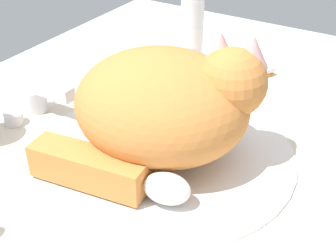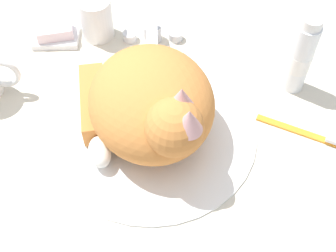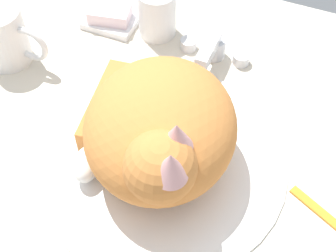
{
  "view_description": "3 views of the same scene",
  "coord_description": "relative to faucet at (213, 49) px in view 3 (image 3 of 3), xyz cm",
  "views": [
    {
      "loc": [
        -44.17,
        -27.8,
        37.53
      ],
      "look_at": [
        1.28,
        -0.16,
        3.96
      ],
      "focal_mm": 51.23,
      "sensor_mm": 36.0,
      "label": 1
    },
    {
      "loc": [
        1.67,
        -44.45,
        61.22
      ],
      "look_at": [
        2.55,
        -1.96,
        3.95
      ],
      "focal_mm": 47.2,
      "sensor_mm": 36.0,
      "label": 2
    },
    {
      "loc": [
        15.64,
        -35.56,
        58.55
      ],
      "look_at": [
        -0.19,
        3.0,
        4.35
      ],
      "focal_mm": 53.06,
      "sensor_mm": 36.0,
      "label": 3
    }
  ],
  "objects": [
    {
      "name": "soap_dish",
      "position": [
        -19.42,
        1.46,
        -1.77
      ],
      "size": [
        9.0,
        6.4,
        1.2
      ],
      "primitive_type": "cube",
      "color": "white",
      "rests_on": "ground_plane"
    },
    {
      "name": "soap_bar",
      "position": [
        -19.42,
        1.46,
        -0.02
      ],
      "size": [
        7.69,
        5.71,
        2.3
      ],
      "primitive_type": "cube",
      "rotation": [
        0.0,
        0.0,
        0.19
      ],
      "color": "silver",
      "rests_on": "soap_dish"
    },
    {
      "name": "sink_basin",
      "position": [
        0.0,
        -21.8,
        -2.0
      ],
      "size": [
        35.46,
        35.46,
        0.74
      ],
      "primitive_type": "cylinder",
      "color": "white",
      "rests_on": "ground_plane"
    },
    {
      "name": "faucet",
      "position": [
        0.0,
        0.0,
        0.0
      ],
      "size": [
        12.02,
        9.3,
        5.62
      ],
      "color": "silver",
      "rests_on": "ground_plane"
    },
    {
      "name": "coffee_mug",
      "position": [
        -30.91,
        -12.46,
        2.51
      ],
      "size": [
        12.11,
        7.68,
        9.76
      ],
      "color": "white",
      "rests_on": "ground_plane"
    },
    {
      "name": "ground_plane",
      "position": [
        0.0,
        -21.8,
        -3.87
      ],
      "size": [
        110.0,
        82.5,
        3.0
      ],
      "primitive_type": "cube",
      "color": "beige"
    },
    {
      "name": "rinse_cup",
      "position": [
        -11.0,
        2.69,
        1.85
      ],
      "size": [
        6.36,
        6.36,
        8.43
      ],
      "color": "white",
      "rests_on": "ground_plane"
    },
    {
      "name": "cat",
      "position": [
        -0.03,
        -22.63,
        5.57
      ],
      "size": [
        25.16,
        26.05,
        16.36
      ],
      "color": "#D17F3D",
      "rests_on": "sink_basin"
    }
  ]
}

